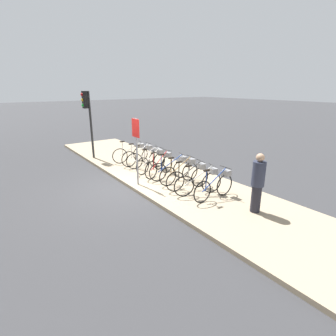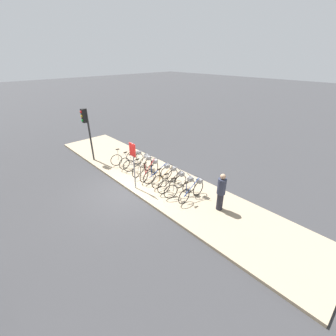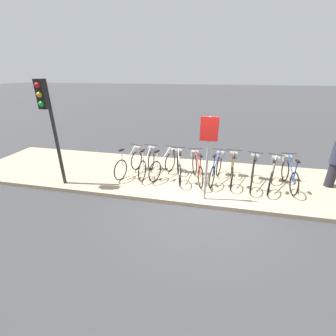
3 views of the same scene
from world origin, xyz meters
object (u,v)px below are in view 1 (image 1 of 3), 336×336
at_px(parked_bicycle_5, 172,168).
at_px(parked_bicycle_2, 148,158).
at_px(parked_bicycle_4, 161,164).
at_px(parked_bicycle_9, 216,185).
at_px(parked_bicycle_1, 141,155).
at_px(parked_bicycle_6, 181,171).
at_px(pedestrian, 258,182).
at_px(parked_bicycle_3, 153,161).
at_px(parked_bicycle_8, 201,181).
at_px(parked_bicycle_0, 132,153).
at_px(traffic_light, 87,111).
at_px(sign_post, 136,141).
at_px(parked_bicycle_7, 190,176).

bearing_deg(parked_bicycle_5, parked_bicycle_2, 179.82).
height_order(parked_bicycle_4, parked_bicycle_5, same).
bearing_deg(parked_bicycle_9, parked_bicycle_4, -177.36).
bearing_deg(parked_bicycle_1, parked_bicycle_6, 0.69).
height_order(parked_bicycle_9, pedestrian, pedestrian).
bearing_deg(parked_bicycle_5, parked_bicycle_3, -176.84).
relative_size(parked_bicycle_1, parked_bicycle_6, 1.00).
bearing_deg(parked_bicycle_8, parked_bicycle_0, 179.71).
bearing_deg(parked_bicycle_9, parked_bicycle_6, -179.54).
bearing_deg(parked_bicycle_4, pedestrian, 5.07).
xyz_separation_m(parked_bicycle_5, traffic_light, (-4.64, -1.35, 1.78)).
xyz_separation_m(parked_bicycle_3, traffic_light, (-3.44, -1.28, 1.78)).
distance_m(parked_bicycle_0, parked_bicycle_3, 1.66).
distance_m(parked_bicycle_4, sign_post, 1.67).
bearing_deg(sign_post, parked_bicycle_3, 127.17).
bearing_deg(parked_bicycle_2, parked_bicycle_3, -8.28).
bearing_deg(parked_bicycle_9, parked_bicycle_8, -162.51).
relative_size(parked_bicycle_0, parked_bicycle_5, 1.00).
bearing_deg(parked_bicycle_8, pedestrian, 12.44).
bearing_deg(parked_bicycle_6, pedestrian, 4.75).
height_order(parked_bicycle_3, parked_bicycle_8, same).
bearing_deg(parked_bicycle_2, pedestrian, 3.02).
xyz_separation_m(parked_bicycle_2, parked_bicycle_7, (2.79, -0.08, 0.00)).
relative_size(parked_bicycle_5, parked_bicycle_9, 0.98).
relative_size(parked_bicycle_1, parked_bicycle_2, 1.05).
height_order(pedestrian, traffic_light, traffic_light).
distance_m(parked_bicycle_2, traffic_light, 3.69).
bearing_deg(parked_bicycle_3, parked_bicycle_8, -0.94).
height_order(parked_bicycle_1, parked_bicycle_3, same).
xyz_separation_m(parked_bicycle_1, traffic_light, (-2.37, -1.34, 1.78)).
distance_m(parked_bicycle_7, sign_post, 2.14).
xyz_separation_m(parked_bicycle_0, parked_bicycle_9, (5.01, 0.14, 0.00)).
xyz_separation_m(parked_bicycle_3, parked_bicycle_4, (0.59, -0.02, 0.00)).
xyz_separation_m(parked_bicycle_0, parked_bicycle_6, (3.35, 0.12, 0.00)).
relative_size(parked_bicycle_0, sign_post, 0.70).
xyz_separation_m(parked_bicycle_1, parked_bicycle_8, (3.92, -0.11, 0.00)).
height_order(parked_bicycle_3, sign_post, sign_post).
bearing_deg(parked_bicycle_2, parked_bicycle_7, -1.55).
xyz_separation_m(parked_bicycle_2, sign_post, (1.42, -1.29, 1.10)).
bearing_deg(pedestrian, parked_bicycle_8, -167.56).
bearing_deg(parked_bicycle_0, parked_bicycle_1, 8.60).
distance_m(parked_bicycle_6, traffic_light, 5.60).
relative_size(pedestrian, traffic_light, 0.53).
height_order(parked_bicycle_3, parked_bicycle_5, same).
xyz_separation_m(parked_bicycle_6, parked_bicycle_9, (1.66, 0.01, 0.00)).
relative_size(parked_bicycle_2, parked_bicycle_3, 0.97).
height_order(parked_bicycle_7, parked_bicycle_9, same).
bearing_deg(pedestrian, parked_bicycle_2, -176.98).
height_order(parked_bicycle_0, parked_bicycle_7, same).
xyz_separation_m(parked_bicycle_8, pedestrian, (1.76, 0.39, 0.41)).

